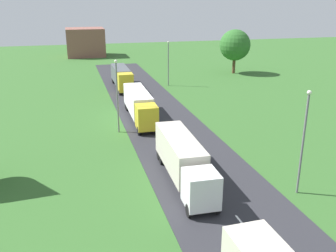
% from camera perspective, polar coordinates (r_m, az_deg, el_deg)
% --- Properties ---
extents(road, '(10.00, 140.00, 0.06)m').
position_cam_1_polar(road, '(28.20, 10.86, -13.98)').
color(road, '#2B2B30').
rests_on(road, ground).
extents(truck_second, '(2.77, 11.97, 3.66)m').
position_cam_1_polar(truck_second, '(32.13, 2.33, -5.07)').
color(truck_second, white).
rests_on(truck_second, road).
extents(truck_third, '(2.73, 12.87, 3.58)m').
position_cam_1_polar(truck_third, '(48.91, -4.41, 3.35)').
color(truck_third, yellow).
rests_on(truck_third, road).
extents(truck_fourth, '(2.54, 11.83, 3.48)m').
position_cam_1_polar(truck_fourth, '(67.24, -7.12, 7.53)').
color(truck_fourth, yellow).
rests_on(truck_fourth, road).
extents(lamppost_second, '(0.36, 0.36, 8.67)m').
position_cam_1_polar(lamppost_second, '(31.12, 20.04, -1.75)').
color(lamppost_second, slate).
rests_on(lamppost_second, ground).
extents(lamppost_third, '(0.36, 0.36, 8.68)m').
position_cam_1_polar(lamppost_third, '(43.78, -7.79, 5.04)').
color(lamppost_third, slate).
rests_on(lamppost_third, ground).
extents(lamppost_fourth, '(0.36, 0.36, 8.05)m').
position_cam_1_polar(lamppost_fourth, '(68.41, 0.05, 9.92)').
color(lamppost_fourth, slate).
rests_on(lamppost_fourth, ground).
extents(tree_oak, '(6.47, 6.47, 9.20)m').
position_cam_1_polar(tree_oak, '(81.33, 10.21, 12.09)').
color(tree_oak, '#513823').
rests_on(tree_oak, ground).
extents(distant_building, '(10.17, 9.18, 7.57)m').
position_cam_1_polar(distant_building, '(108.06, -12.53, 12.41)').
color(distant_building, brown).
rests_on(distant_building, ground).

